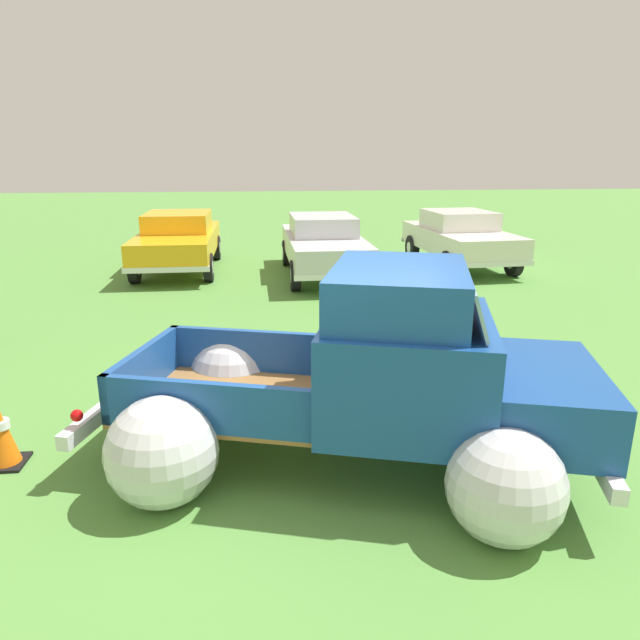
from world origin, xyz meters
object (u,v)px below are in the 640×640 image
at_px(lane_cone_0, 2,435).
at_px(lane_cone_1, 373,347).
at_px(show_car_0, 178,239).
at_px(show_car_2, 460,237).
at_px(show_car_1, 323,243).
at_px(vintage_pickup_truck, 378,389).

relative_size(lane_cone_0, lane_cone_1, 1.00).
height_order(lane_cone_0, lane_cone_1, same).
bearing_deg(show_car_0, lane_cone_0, -3.01).
bearing_deg(show_car_2, show_car_1, -82.44).
bearing_deg(show_car_1, show_car_2, 100.59).
bearing_deg(vintage_pickup_truck, show_car_2, 82.77).
distance_m(show_car_0, lane_cone_0, 9.43).
bearing_deg(show_car_0, vintage_pickup_truck, 17.30).
bearing_deg(lane_cone_0, show_car_1, 64.38).
xyz_separation_m(vintage_pickup_truck, show_car_2, (4.10, 9.39, 0.02)).
xyz_separation_m(show_car_2, lane_cone_0, (-7.63, -9.07, -0.47)).
height_order(show_car_0, lane_cone_1, show_car_0).
relative_size(show_car_2, lane_cone_0, 6.74).
distance_m(show_car_0, lane_cone_1, 8.13).
height_order(show_car_0, lane_cone_0, show_car_0).
xyz_separation_m(show_car_1, lane_cone_0, (-4.00, -8.34, -0.47)).
relative_size(vintage_pickup_truck, lane_cone_1, 7.89).
height_order(vintage_pickup_truck, show_car_1, vintage_pickup_truck).
distance_m(vintage_pickup_truck, show_car_0, 10.21).
bearing_deg(show_car_1, lane_cone_1, -0.93).
bearing_deg(lane_cone_0, lane_cone_1, 27.74).
distance_m(vintage_pickup_truck, show_car_2, 10.25).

